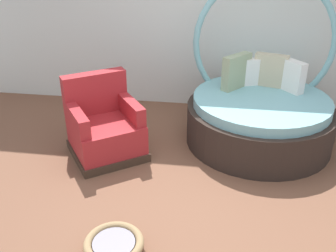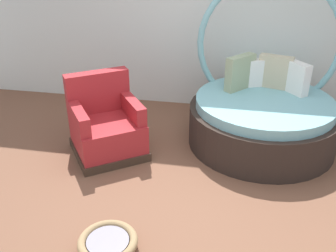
# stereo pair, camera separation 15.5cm
# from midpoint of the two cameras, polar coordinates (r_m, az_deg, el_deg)

# --- Properties ---
(ground_plane) EXTENTS (8.00, 8.00, 0.02)m
(ground_plane) POSITION_cam_midpoint_polar(r_m,az_deg,el_deg) (3.99, 2.52, -10.31)
(ground_plane) COLOR brown
(round_daybed) EXTENTS (1.81, 1.81, 2.03)m
(round_daybed) POSITION_cam_midpoint_polar(r_m,az_deg,el_deg) (4.90, 12.73, 2.39)
(round_daybed) COLOR #2D231E
(round_daybed) RESTS_ON ground_plane
(red_armchair) EXTENTS (1.11, 1.11, 0.94)m
(red_armchair) POSITION_cam_midpoint_polar(r_m,az_deg,el_deg) (4.58, -10.52, -0.33)
(red_armchair) COLOR #38281E
(red_armchair) RESTS_ON ground_plane
(pet_basket) EXTENTS (0.51, 0.51, 0.13)m
(pet_basket) POSITION_cam_midpoint_polar(r_m,az_deg,el_deg) (3.38, -9.49, -17.33)
(pet_basket) COLOR #9E7F56
(pet_basket) RESTS_ON ground_plane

